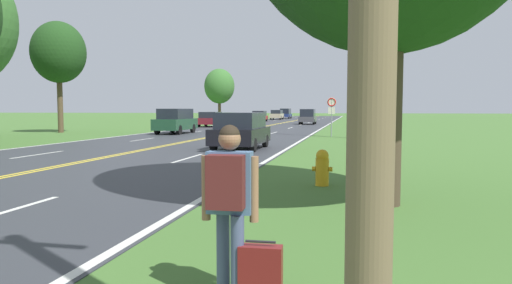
% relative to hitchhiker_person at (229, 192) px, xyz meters
% --- Properties ---
extents(hitchhiker_person, '(0.56, 0.40, 1.64)m').
position_rel_hitchhiker_person_xyz_m(hitchhiker_person, '(0.00, 0.00, 0.00)').
color(hitchhiker_person, '#475175').
rests_on(hitchhiker_person, ground).
extents(suitcase, '(0.41, 0.18, 0.56)m').
position_rel_hitchhiker_person_xyz_m(suitcase, '(0.31, -0.03, -0.75)').
color(suitcase, maroon).
rests_on(suitcase, ground).
extents(fire_hydrant, '(0.47, 0.31, 0.85)m').
position_rel_hitchhiker_person_xyz_m(fire_hydrant, '(0.44, 6.53, -0.57)').
color(fire_hydrant, gold).
rests_on(fire_hydrant, ground).
extents(traffic_sign, '(0.60, 0.10, 2.54)m').
position_rel_hitchhiker_person_xyz_m(traffic_sign, '(-0.30, 25.87, 0.91)').
color(traffic_sign, gray).
rests_on(traffic_sign, ground).
extents(utility_pole_midground, '(1.80, 0.24, 9.93)m').
position_rel_hitchhiker_person_xyz_m(utility_pole_midground, '(1.00, 24.72, 4.12)').
color(utility_pole_midground, brown).
rests_on(utility_pole_midground, ground).
extents(tree_right_cluster, '(4.01, 4.01, 8.37)m').
position_rel_hitchhiker_person_xyz_m(tree_right_cluster, '(-20.73, 26.67, 5.02)').
color(tree_right_cluster, brown).
rests_on(tree_right_cluster, ground).
extents(tree_far_back, '(4.26, 4.26, 7.46)m').
position_rel_hitchhiker_person_xyz_m(tree_far_back, '(-17.53, 57.96, 3.99)').
color(tree_far_back, brown).
rests_on(tree_far_back, ground).
extents(car_black_hatchback_nearest, '(1.96, 4.03, 1.63)m').
position_rel_hitchhiker_person_xyz_m(car_black_hatchback_nearest, '(-3.79, 15.57, -0.15)').
color(car_black_hatchback_nearest, black).
rests_on(car_black_hatchback_nearest, ground).
extents(car_dark_green_van_approaching, '(1.84, 4.46, 1.81)m').
position_rel_hitchhiker_person_xyz_m(car_dark_green_van_approaching, '(-11.57, 27.06, -0.06)').
color(car_dark_green_van_approaching, black).
rests_on(car_dark_green_van_approaching, ground).
extents(car_maroon_hatchback_mid_near, '(2.09, 4.12, 1.50)m').
position_rel_hitchhiker_person_xyz_m(car_maroon_hatchback_mid_near, '(-13.07, 39.98, -0.21)').
color(car_maroon_hatchback_mid_near, black).
rests_on(car_maroon_hatchback_mid_near, ground).
extents(car_dark_grey_van_mid_far, '(1.83, 3.96, 1.79)m').
position_rel_hitchhiker_person_xyz_m(car_dark_grey_van_mid_far, '(-4.20, 49.49, -0.07)').
color(car_dark_grey_van_mid_far, black).
rests_on(car_dark_grey_van_mid_far, ground).
extents(car_red_hatchback_receding, '(1.96, 4.15, 1.54)m').
position_rel_hitchhiker_person_xyz_m(car_red_hatchback_receding, '(-12.08, 59.56, -0.18)').
color(car_red_hatchback_receding, black).
rests_on(car_red_hatchback_receding, ground).
extents(car_champagne_hatchback_distant, '(1.89, 4.14, 1.64)m').
position_rel_hitchhiker_person_xyz_m(car_champagne_hatchback_distant, '(-11.68, 72.07, -0.13)').
color(car_champagne_hatchback_distant, black).
rests_on(car_champagne_hatchback_distant, ground).
extents(car_dark_blue_van_horizon, '(1.89, 4.55, 1.89)m').
position_rel_hitchhiker_person_xyz_m(car_dark_blue_van_horizon, '(-11.56, 81.27, -0.02)').
color(car_dark_blue_van_horizon, black).
rests_on(car_dark_blue_van_horizon, ground).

